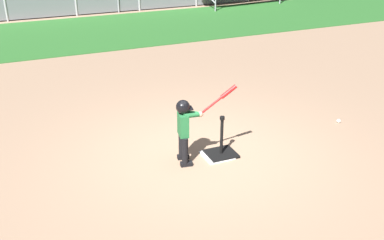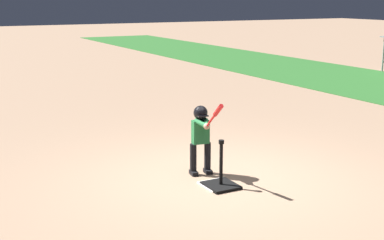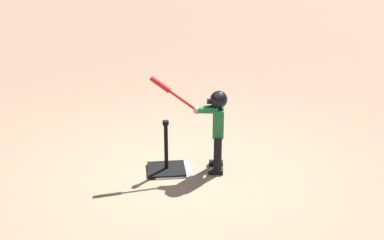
% 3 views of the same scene
% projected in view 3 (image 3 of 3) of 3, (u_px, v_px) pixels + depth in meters
% --- Properties ---
extents(ground_plane, '(90.00, 90.00, 0.00)m').
position_uv_depth(ground_plane, '(188.00, 175.00, 6.52)').
color(ground_plane, '#93755B').
extents(home_plate, '(0.44, 0.44, 0.02)m').
position_uv_depth(home_plate, '(172.00, 170.00, 6.63)').
color(home_plate, white).
rests_on(home_plate, ground_plane).
extents(batting_tee, '(0.46, 0.42, 0.67)m').
position_uv_depth(batting_tee, '(166.00, 165.00, 6.60)').
color(batting_tee, black).
rests_on(batting_tee, ground_plane).
extents(batter_child, '(0.92, 0.34, 1.21)m').
position_uv_depth(batter_child, '(215.00, 121.00, 6.43)').
color(batter_child, black).
rests_on(batter_child, ground_plane).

